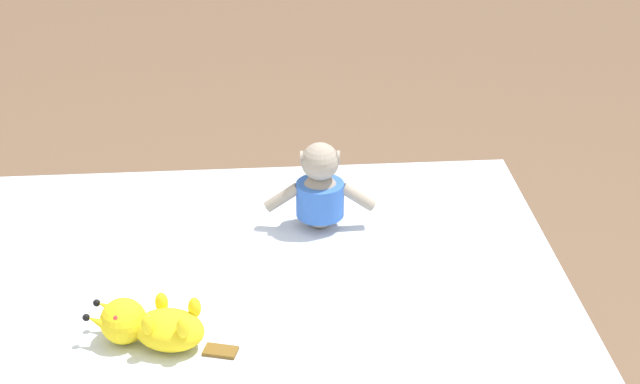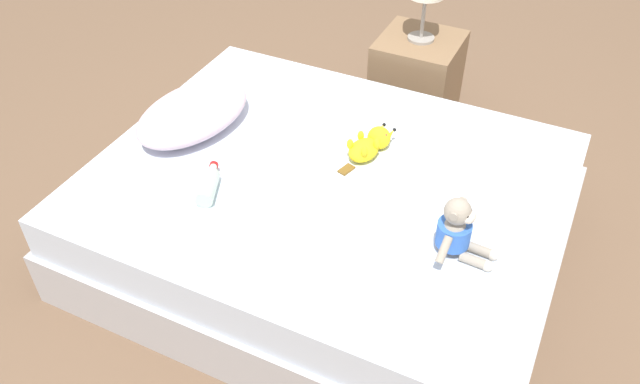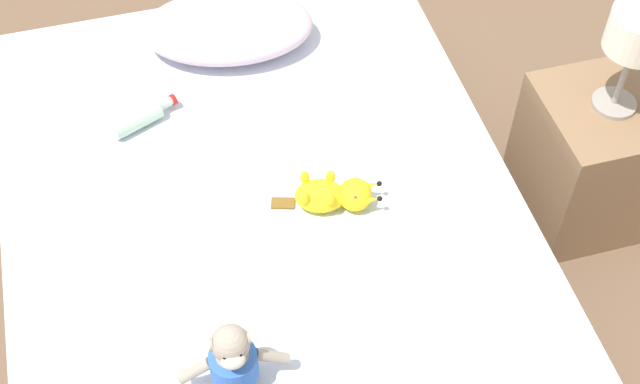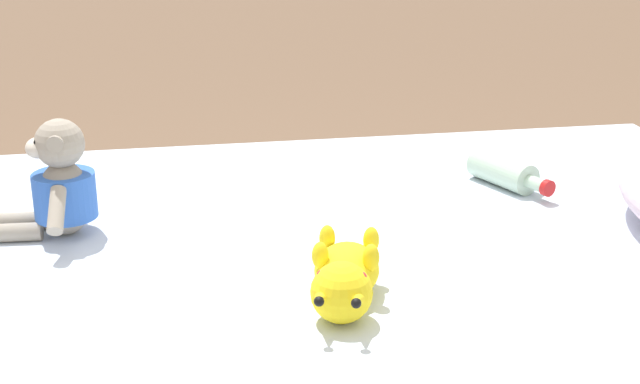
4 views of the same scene
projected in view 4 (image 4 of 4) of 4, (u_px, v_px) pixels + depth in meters
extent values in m
cube|color=silver|center=(375.00, 296.00, 1.72)|extent=(1.51, 1.87, 0.19)
ellipsoid|color=#9E9384|center=(65.00, 198.00, 1.75)|extent=(0.12, 0.11, 0.15)
cylinder|color=blue|center=(65.00, 195.00, 1.75)|extent=(0.13, 0.13, 0.09)
sphere|color=#9E9384|center=(60.00, 143.00, 1.71)|extent=(0.10, 0.10, 0.10)
ellipsoid|color=beige|center=(38.00, 148.00, 1.71)|extent=(0.06, 0.05, 0.04)
sphere|color=black|center=(37.00, 142.00, 1.69)|extent=(0.01, 0.01, 0.01)
sphere|color=black|center=(40.00, 137.00, 1.72)|extent=(0.01, 0.01, 0.01)
cylinder|color=#9E9384|center=(55.00, 144.00, 1.66)|extent=(0.01, 0.03, 0.03)
cylinder|color=#9E9384|center=(63.00, 131.00, 1.75)|extent=(0.01, 0.03, 0.03)
cylinder|color=#9E9384|center=(57.00, 210.00, 1.65)|extent=(0.10, 0.04, 0.08)
cylinder|color=#9E9384|center=(72.00, 177.00, 1.83)|extent=(0.10, 0.04, 0.08)
cylinder|color=#9E9384|center=(15.00, 232.00, 1.73)|extent=(0.04, 0.10, 0.04)
cylinder|color=#9E9384|center=(22.00, 221.00, 1.78)|extent=(0.04, 0.10, 0.04)
ellipsoid|color=yellow|center=(347.00, 270.00, 1.51)|extent=(0.17, 0.15, 0.08)
sphere|color=yellow|center=(342.00, 292.00, 1.41)|extent=(0.10, 0.10, 0.10)
cone|color=yellow|center=(357.00, 300.00, 1.36)|extent=(0.07, 0.05, 0.05)
sphere|color=black|center=(356.00, 303.00, 1.33)|extent=(0.02, 0.02, 0.02)
cone|color=yellow|center=(321.00, 298.00, 1.37)|extent=(0.07, 0.05, 0.05)
sphere|color=black|center=(319.00, 301.00, 1.34)|extent=(0.02, 0.02, 0.02)
sphere|color=red|center=(361.00, 278.00, 1.40)|extent=(0.02, 0.02, 0.02)
sphere|color=red|center=(323.00, 276.00, 1.40)|extent=(0.02, 0.02, 0.02)
ellipsoid|color=yellow|center=(371.00, 258.00, 1.46)|extent=(0.03, 0.03, 0.05)
ellipsoid|color=yellow|center=(320.00, 256.00, 1.47)|extent=(0.03, 0.03, 0.05)
ellipsoid|color=yellow|center=(371.00, 240.00, 1.53)|extent=(0.03, 0.03, 0.05)
ellipsoid|color=yellow|center=(327.00, 238.00, 1.54)|extent=(0.03, 0.03, 0.05)
cube|color=brown|center=(351.00, 264.00, 1.62)|extent=(0.08, 0.06, 0.01)
cylinder|color=#B2D1B7|center=(502.00, 171.00, 2.03)|extent=(0.18, 0.13, 0.07)
cylinder|color=#B2D1B7|center=(537.00, 184.00, 1.95)|extent=(0.06, 0.05, 0.03)
cylinder|color=red|center=(547.00, 188.00, 1.92)|extent=(0.03, 0.04, 0.04)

